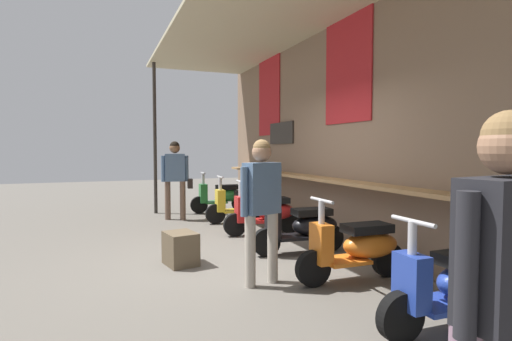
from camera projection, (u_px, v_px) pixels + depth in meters
ground_plane at (233, 260)px, 5.39m from camera, size 29.67×29.67×0.00m
market_stall_facade at (349, 111)px, 5.96m from camera, size 10.60×2.69×3.75m
scooter_green at (223, 196)px, 9.50m from camera, size 0.47×1.40×0.97m
scooter_yellow at (243, 204)px, 8.18m from camera, size 0.48×1.40×0.97m
scooter_red at (267, 213)px, 7.02m from camera, size 0.50×1.40×0.97m
scooter_black at (304, 227)px, 5.75m from camera, size 0.50×1.40×0.97m
scooter_orange at (358, 247)px, 4.55m from camera, size 0.46×1.40×0.97m
scooter_blue at (458, 285)px, 3.29m from camera, size 0.46×1.40×0.97m
shopper_with_handbag at (176, 172)px, 8.45m from camera, size 0.30×0.67×1.68m
shopper_browsing at (262, 196)px, 4.38m from camera, size 0.30×0.54×1.62m
shopper_passing at (505, 272)px, 1.57m from camera, size 0.25×0.57×1.66m
merchandise_crate at (181, 249)px, 5.18m from camera, size 0.51×0.44×0.43m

